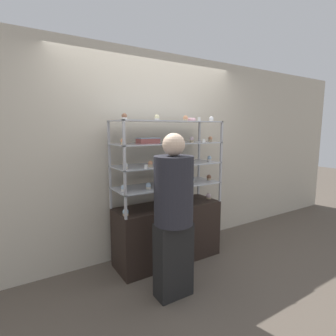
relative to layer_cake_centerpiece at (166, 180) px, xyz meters
name	(u,v)px	position (x,y,z in m)	size (l,w,h in m)	color
ground_plane	(168,259)	(0.04, 0.03, -1.03)	(20.00, 20.00, 0.00)	brown
back_wall	(153,155)	(0.04, 0.41, 0.27)	(8.00, 0.05, 2.60)	beige
display_base	(168,232)	(0.04, 0.03, -0.67)	(1.32, 0.46, 0.71)	black
display_riser_lower	(168,186)	(0.04, 0.03, -0.08)	(1.32, 0.46, 0.25)	#B7B7BC
display_riser_middle	(168,165)	(0.04, 0.03, 0.18)	(1.32, 0.46, 0.25)	#B7B7BC
display_riser_upper	(168,144)	(0.04, 0.03, 0.43)	(1.32, 0.46, 0.25)	#B7B7BC
display_riser_top	(168,122)	(0.04, 0.03, 0.68)	(1.32, 0.46, 0.25)	#B7B7BC
layer_cake_centerpiece	(166,180)	(0.00, 0.00, 0.00)	(0.20, 0.20, 0.12)	brown
sheet_cake_frosted	(148,140)	(-0.20, 0.08, 0.48)	(0.25, 0.15, 0.06)	#C66660
cupcake_0	(126,212)	(-0.56, -0.07, -0.28)	(0.07, 0.07, 0.07)	#CCB28C
cupcake_1	(173,204)	(0.04, -0.09, -0.28)	(0.07, 0.07, 0.07)	#CCB28C
cupcake_2	(208,196)	(0.65, -0.02, -0.28)	(0.07, 0.07, 0.07)	#CCB28C
price_tag_0	(163,210)	(-0.16, -0.18, -0.29)	(0.04, 0.00, 0.04)	white
cupcake_3	(124,188)	(-0.55, -0.01, -0.03)	(0.06, 0.06, 0.07)	white
cupcake_4	(148,186)	(-0.27, -0.06, -0.03)	(0.06, 0.06, 0.07)	beige
cupcake_5	(192,180)	(0.34, -0.05, -0.03)	(0.06, 0.06, 0.07)	beige
cupcake_6	(209,177)	(0.65, -0.02, -0.03)	(0.06, 0.06, 0.07)	#CCB28C
price_tag_1	(164,188)	(-0.14, -0.18, -0.04)	(0.04, 0.00, 0.04)	white
cupcake_7	(125,166)	(-0.55, -0.09, 0.22)	(0.05, 0.05, 0.07)	beige
cupcake_8	(150,164)	(-0.25, -0.08, 0.22)	(0.05, 0.05, 0.07)	#CCB28C
cupcake_9	(170,162)	(0.03, -0.04, 0.22)	(0.05, 0.05, 0.07)	beige
cupcake_10	(192,160)	(0.33, -0.07, 0.22)	(0.05, 0.05, 0.07)	#CCB28C
cupcake_11	(209,158)	(0.65, -0.02, 0.22)	(0.05, 0.05, 0.07)	white
price_tag_2	(146,167)	(-0.36, -0.18, 0.21)	(0.04, 0.00, 0.04)	white
cupcake_12	(123,142)	(-0.57, -0.07, 0.48)	(0.05, 0.05, 0.07)	#CCB28C
cupcake_13	(172,140)	(0.05, -0.05, 0.48)	(0.05, 0.05, 0.07)	beige
cupcake_14	(192,140)	(0.35, -0.03, 0.48)	(0.05, 0.05, 0.07)	#CCB28C
cupcake_15	(210,139)	(0.65, -0.02, 0.48)	(0.05, 0.05, 0.07)	#CCB28C
price_tag_3	(204,141)	(0.41, -0.18, 0.47)	(0.04, 0.00, 0.04)	white
cupcake_16	(124,117)	(-0.55, -0.09, 0.73)	(0.06, 0.06, 0.07)	white
cupcake_17	(157,118)	(-0.15, -0.05, 0.73)	(0.06, 0.06, 0.07)	white
cupcake_18	(186,118)	(0.24, -0.04, 0.73)	(0.06, 0.06, 0.07)	#CCB28C
cupcake_19	(211,119)	(0.63, -0.06, 0.73)	(0.06, 0.06, 0.07)	white
price_tag_4	(199,119)	(0.34, -0.18, 0.72)	(0.04, 0.00, 0.04)	white
donut_glazed	(191,120)	(0.34, -0.01, 0.72)	(0.13, 0.13, 0.04)	#EFB2BC
customer_figure	(174,212)	(-0.29, -0.61, -0.17)	(0.37, 0.37, 1.60)	black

